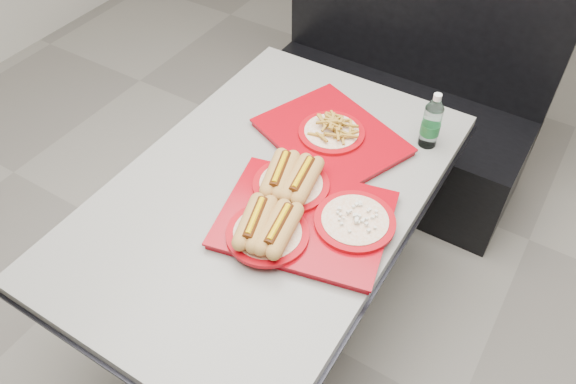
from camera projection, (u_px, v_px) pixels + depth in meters
The scene contains 6 objects.
ground at pixel (272, 314), 2.33m from camera, with size 6.00×6.00×0.00m, color gray.
diner_table at pixel (269, 222), 1.91m from camera, with size 0.92×1.42×0.75m.
booth_bench at pixel (395, 99), 2.68m from camera, with size 1.30×0.57×1.35m.
tray_near at pixel (299, 212), 1.66m from camera, with size 0.57×0.49×0.11m.
tray_far at pixel (331, 134), 1.93m from camera, with size 0.57×0.52×0.09m.
water_bottle at pixel (431, 123), 1.87m from camera, with size 0.07×0.07×0.21m.
Camera 1 is at (0.71, -1.02, 2.03)m, focal length 35.00 mm.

